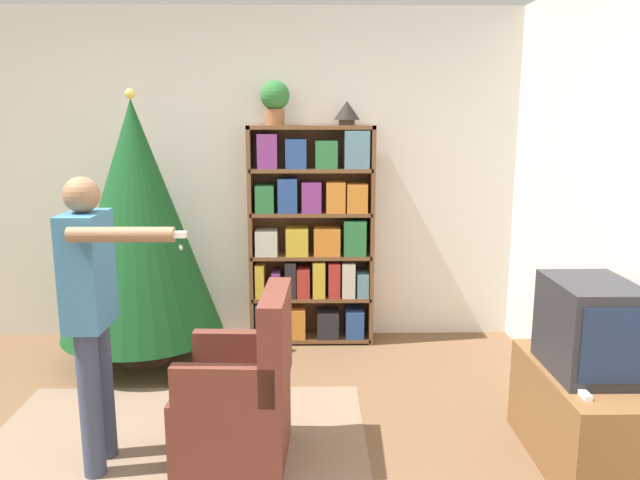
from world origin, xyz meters
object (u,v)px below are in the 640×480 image
potted_plant (275,99)px  armchair (241,401)px  television (590,327)px  christmas_tree (137,220)px  bookshelf (312,237)px  standing_person (92,302)px  table_lamp (347,111)px

potted_plant → armchair: bearing=-93.5°
television → christmas_tree: christmas_tree is taller
television → christmas_tree: (-2.62, 1.45, 0.30)m
television → armchair: television is taller
bookshelf → standing_person: size_ratio=1.14×
christmas_tree → armchair: size_ratio=2.14×
christmas_tree → table_lamp: 1.73m
armchair → potted_plant: bearing=179.4°
christmas_tree → armchair: christmas_tree is taller
television → table_lamp: (-1.11, 1.85, 1.06)m
television → table_lamp: bearing=121.0°
christmas_tree → standing_person: bearing=-84.1°
christmas_tree → table_lamp: (1.51, 0.40, 0.76)m
bookshelf → christmas_tree: 1.32m
television → armchair: (-1.76, 0.09, -0.43)m
armchair → table_lamp: size_ratio=4.60×
christmas_tree → bookshelf: bearing=17.6°
bookshelf → television: 2.30m
bookshelf → christmas_tree: christmas_tree is taller
television → potted_plant: (-1.65, 1.85, 1.15)m
armchair → standing_person: (-0.72, -0.05, 0.56)m
standing_person → table_lamp: bearing=143.9°
standing_person → table_lamp: 2.45m
armchair → potted_plant: 2.37m
armchair → table_lamp: (0.65, 1.76, 1.49)m
bookshelf → potted_plant: size_ratio=5.20×
bookshelf → armchair: (-0.38, -1.75, -0.53)m
christmas_tree → potted_plant: potted_plant is taller
standing_person → bookshelf: bearing=149.5°
potted_plant → television: bearing=-48.2°
standing_person → table_lamp: size_ratio=7.52×
christmas_tree → television: bearing=-29.0°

